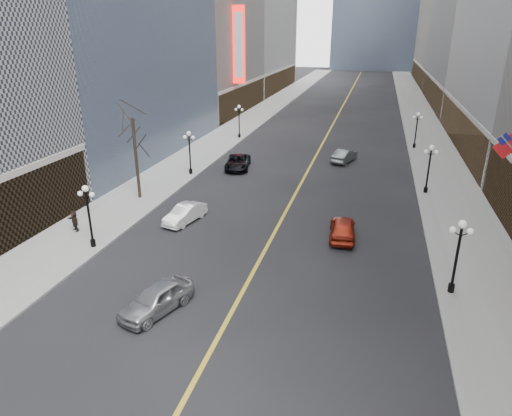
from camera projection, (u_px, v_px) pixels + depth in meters
The scene contains 18 objects.
sidewalk_east at pixel (429, 142), 62.11m from camera, with size 6.00×230.00×0.15m, color gray.
sidewalk_west at pixel (233, 131), 68.71m from camera, with size 6.00×230.00×0.15m, color gray.
lane_line at pixel (333, 124), 74.44m from camera, with size 0.25×200.00×0.02m, color gold.
streetlamp_east_1 at pixel (458, 249), 25.57m from camera, with size 1.26×0.44×4.52m.
streetlamp_east_2 at pixel (429, 164), 41.78m from camera, with size 1.26×0.44×4.52m.
streetlamp_east_3 at pixel (417, 126), 57.99m from camera, with size 1.26×0.44×4.52m.
streetlamp_west_1 at pixel (88, 210), 31.13m from camera, with size 1.26×0.44×4.52m.
streetlamp_west_2 at pixel (190, 148), 47.35m from camera, with size 1.26×0.44×4.52m.
streetlamp_west_3 at pixel (239, 118), 63.56m from camera, with size 1.26×0.44×4.52m.
flag_5 at pixel (511, 147), 29.44m from camera, with size 2.87×0.12×2.87m.
theatre_marquee at pixel (239, 45), 73.80m from camera, with size 2.00×0.55×12.00m.
tree_west_far at pixel (133, 131), 39.32m from camera, with size 3.60×3.60×7.92m.
car_nb_near at pixel (157, 299), 24.72m from camera, with size 1.85×4.60×1.57m, color #9C9FA4.
car_nb_mid at pixel (185, 214), 36.33m from camera, with size 1.49×4.26×1.40m, color white.
car_nb_far at pixel (238, 162), 50.30m from camera, with size 2.47×5.35×1.49m, color black.
car_sb_mid at pixel (343, 228), 33.51m from camera, with size 1.84×4.57×1.56m, color #9B2310.
car_sb_far at pixel (344, 156), 52.83m from camera, with size 1.59×4.55×1.50m, color #575E60.
ped_west_far at pixel (74, 221), 34.33m from camera, with size 1.49×0.43×1.61m, color black.
Camera 1 is at (6.63, 4.91, 14.39)m, focal length 32.00 mm.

